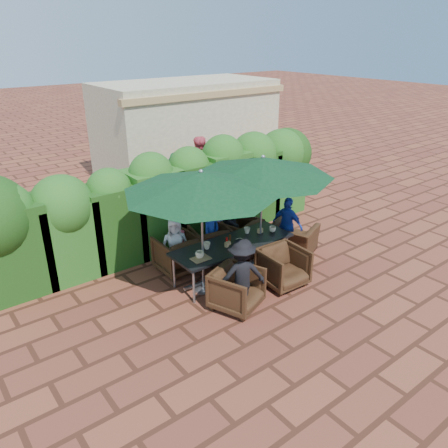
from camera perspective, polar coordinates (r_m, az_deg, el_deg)
ground at (r=9.00m, az=1.29°, el=-7.56°), size 80.00×80.00×0.00m
dining_table at (r=8.91m, az=1.16°, el=-2.93°), size 2.61×0.90×0.75m
umbrella_left at (r=7.84m, az=-3.00°, el=5.43°), size 2.89×2.89×2.46m
umbrella_right at (r=8.82m, az=5.10°, el=7.44°), size 2.86×2.86×2.46m
chair_far_left at (r=9.26m, az=-6.07°, el=-3.68°), size 0.85×0.79×0.86m
chair_far_mid at (r=9.73m, az=-1.77°, el=-2.24°), size 0.96×0.92×0.84m
chair_far_right at (r=10.11m, az=2.10°, el=-1.18°), size 0.99×0.95×0.84m
chair_near_left at (r=8.02m, az=1.69°, el=-8.27°), size 1.04×1.02×0.84m
chair_near_right at (r=8.79m, az=7.77°, el=-5.37°), size 0.87×0.82×0.86m
chair_end_right at (r=10.15m, az=9.02°, el=-1.27°), size 0.97×1.17×0.87m
adult_far_left at (r=9.20m, az=-6.41°, el=-2.75°), size 0.68×0.56×1.19m
adult_far_mid at (r=9.63m, az=-1.72°, el=-1.31°), size 0.51×0.45×1.20m
adult_far_right at (r=10.14m, az=1.27°, el=0.41°), size 0.67×0.44×1.33m
adult_near_left at (r=7.86m, az=2.29°, el=-6.66°), size 0.98×0.73×1.39m
adult_end_right at (r=10.02m, az=8.29°, el=-0.17°), size 0.55×0.84×1.32m
child_left at (r=9.61m, az=-5.38°, el=-2.89°), size 0.31×0.26×0.77m
child_right at (r=10.11m, az=-0.48°, el=-1.35°), size 0.31×0.26×0.78m
pedestrian_a at (r=12.45m, az=-6.06°, el=5.65°), size 1.62×1.36×1.69m
pedestrian_b at (r=13.16m, az=-3.33°, el=7.26°), size 0.93×0.58×1.92m
pedestrian_c at (r=13.92m, az=1.80°, el=7.58°), size 1.08×1.08×1.63m
cup_a at (r=8.29m, az=-3.19°, el=-4.02°), size 0.17×0.17×0.13m
cup_b at (r=8.63m, az=-2.26°, el=-2.83°), size 0.15×0.15×0.14m
cup_c at (r=8.73m, az=2.06°, el=-2.47°), size 0.18×0.18×0.14m
cup_d at (r=9.30m, az=3.03°, el=-0.83°), size 0.14×0.14×0.13m
cup_e at (r=9.41m, az=6.35°, el=-0.68°), size 0.15×0.15×0.12m
ketchup_bottle at (r=8.76m, az=0.36°, el=-2.26°), size 0.04×0.04×0.17m
sauce_bottle at (r=8.87m, az=0.79°, el=-1.92°), size 0.04×0.04×0.17m
serving_tray at (r=8.27m, az=-3.04°, el=-4.54°), size 0.35×0.25×0.02m
number_block_left at (r=8.72m, az=0.50°, el=-2.66°), size 0.12×0.06×0.10m
number_block_right at (r=9.34m, az=4.73°, el=-0.87°), size 0.12×0.06×0.10m
hedge_wall at (r=10.17m, az=-6.98°, el=4.25°), size 9.10×1.60×2.44m
building at (r=15.73m, az=-4.89°, el=12.34°), size 6.20×3.08×3.20m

